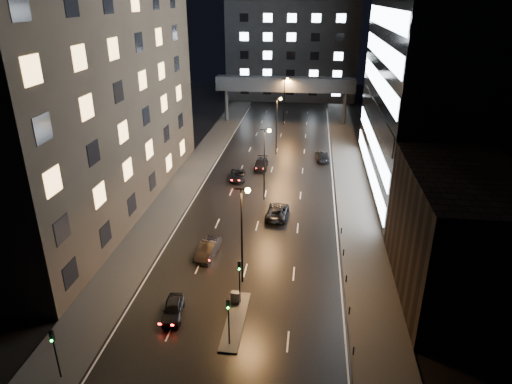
# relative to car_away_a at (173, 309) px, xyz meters

# --- Properties ---
(ground) EXTENTS (160.00, 160.00, 0.00)m
(ground) POSITION_rel_car_away_a_xyz_m (5.28, 37.94, -0.71)
(ground) COLOR black
(ground) RESTS_ON ground
(sidewalk_left) EXTENTS (5.00, 110.00, 0.15)m
(sidewalk_left) POSITION_rel_car_away_a_xyz_m (-7.22, 32.94, -0.64)
(sidewalk_left) COLOR #383533
(sidewalk_left) RESTS_ON ground
(sidewalk_right) EXTENTS (5.00, 110.00, 0.15)m
(sidewalk_right) POSITION_rel_car_away_a_xyz_m (17.78, 32.94, -0.64)
(sidewalk_right) COLOR #383533
(sidewalk_right) RESTS_ON ground
(building_left) EXTENTS (15.00, 48.00, 40.00)m
(building_left) POSITION_rel_car_away_a_xyz_m (-17.22, 21.94, 19.29)
(building_left) COLOR #2D2319
(building_left) RESTS_ON ground
(building_right_low) EXTENTS (10.00, 18.00, 12.00)m
(building_right_low) POSITION_rel_car_away_a_xyz_m (25.28, 6.94, 5.29)
(building_right_low) COLOR black
(building_right_low) RESTS_ON ground
(building_right_glass) EXTENTS (20.00, 36.00, 45.00)m
(building_right_glass) POSITION_rel_car_away_a_xyz_m (30.28, 33.94, 21.79)
(building_right_glass) COLOR black
(building_right_glass) RESTS_ON ground
(building_far) EXTENTS (34.00, 14.00, 25.00)m
(building_far) POSITION_rel_car_away_a_xyz_m (5.28, 95.94, 11.79)
(building_far) COLOR #333335
(building_far) RESTS_ON ground
(skybridge) EXTENTS (30.00, 3.00, 10.00)m
(skybridge) POSITION_rel_car_away_a_xyz_m (5.28, 67.94, 7.63)
(skybridge) COLOR #333335
(skybridge) RESTS_ON ground
(median_island) EXTENTS (1.60, 8.00, 0.15)m
(median_island) POSITION_rel_car_away_a_xyz_m (5.58, -0.06, -0.64)
(median_island) COLOR #383533
(median_island) RESTS_ON ground
(traffic_signal_near) EXTENTS (0.28, 0.34, 4.40)m
(traffic_signal_near) POSITION_rel_car_away_a_xyz_m (5.58, 2.43, 2.38)
(traffic_signal_near) COLOR black
(traffic_signal_near) RESTS_ON median_island
(traffic_signal_far) EXTENTS (0.28, 0.34, 4.40)m
(traffic_signal_far) POSITION_rel_car_away_a_xyz_m (5.58, -3.07, 2.38)
(traffic_signal_far) COLOR black
(traffic_signal_far) RESTS_ON median_island
(traffic_signal_corner) EXTENTS (0.28, 0.34, 4.40)m
(traffic_signal_corner) POSITION_rel_car_away_a_xyz_m (-6.22, -8.07, 2.23)
(traffic_signal_corner) COLOR black
(traffic_signal_corner) RESTS_ON ground
(bollard_row) EXTENTS (0.12, 25.12, 0.90)m
(bollard_row) POSITION_rel_car_away_a_xyz_m (15.48, 4.44, -0.26)
(bollard_row) COLOR black
(bollard_row) RESTS_ON ground
(streetlight_near) EXTENTS (1.45, 0.50, 10.15)m
(streetlight_near) POSITION_rel_car_away_a_xyz_m (5.44, 5.94, 5.79)
(streetlight_near) COLOR black
(streetlight_near) RESTS_ON ground
(streetlight_mid_a) EXTENTS (1.45, 0.50, 10.15)m
(streetlight_mid_a) POSITION_rel_car_away_a_xyz_m (5.44, 25.94, 5.79)
(streetlight_mid_a) COLOR black
(streetlight_mid_a) RESTS_ON ground
(streetlight_mid_b) EXTENTS (1.45, 0.50, 10.15)m
(streetlight_mid_b) POSITION_rel_car_away_a_xyz_m (5.44, 45.94, 5.79)
(streetlight_mid_b) COLOR black
(streetlight_mid_b) RESTS_ON ground
(streetlight_far) EXTENTS (1.45, 0.50, 10.15)m
(streetlight_far) POSITION_rel_car_away_a_xyz_m (5.44, 65.94, 5.79)
(streetlight_far) COLOR black
(streetlight_far) RESTS_ON ground
(car_away_a) EXTENTS (2.24, 4.38, 1.43)m
(car_away_a) POSITION_rel_car_away_a_xyz_m (0.00, 0.00, 0.00)
(car_away_a) COLOR black
(car_away_a) RESTS_ON ground
(car_away_b) EXTENTS (2.30, 4.99, 1.59)m
(car_away_b) POSITION_rel_car_away_a_xyz_m (0.82, 10.37, 0.08)
(car_away_b) COLOR black
(car_away_b) RESTS_ON ground
(car_away_c) EXTENTS (2.75, 5.10, 1.36)m
(car_away_c) POSITION_rel_car_away_a_xyz_m (0.43, 32.82, -0.03)
(car_away_c) COLOR black
(car_away_c) RESTS_ON ground
(car_away_d) EXTENTS (2.10, 5.05, 1.46)m
(car_away_d) POSITION_rel_car_away_a_xyz_m (3.49, 38.24, 0.02)
(car_away_d) COLOR black
(car_away_d) RESTS_ON ground
(car_toward_a) EXTENTS (2.92, 5.74, 1.55)m
(car_toward_a) POSITION_rel_car_away_a_xyz_m (7.55, 20.79, 0.06)
(car_toward_a) COLOR black
(car_toward_a) RESTS_ON ground
(car_toward_b) EXTENTS (2.67, 5.45, 1.52)m
(car_toward_b) POSITION_rel_car_away_a_xyz_m (13.48, 43.63, 0.05)
(car_toward_b) COLOR black
(car_toward_b) RESTS_ON ground
(utility_cabinet) EXTENTS (0.81, 0.57, 1.12)m
(utility_cabinet) POSITION_rel_car_away_a_xyz_m (5.18, 2.37, -0.00)
(utility_cabinet) COLOR #515053
(utility_cabinet) RESTS_ON median_island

